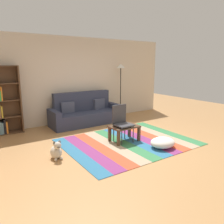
{
  "coord_description": "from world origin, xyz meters",
  "views": [
    {
      "loc": [
        -3.03,
        -4.09,
        1.88
      ],
      "look_at": [
        0.03,
        0.54,
        0.65
      ],
      "focal_mm": 35.24,
      "sensor_mm": 36.0,
      "label": 1
    }
  ],
  "objects_px": {
    "pouf": "(163,143)",
    "standing_lamp": "(121,73)",
    "couch": "(86,113)",
    "dog": "(56,151)",
    "folding_chair": "(121,120)",
    "coffee_table": "(124,129)",
    "tv_remote": "(126,126)"
  },
  "relations": [
    {
      "from": "pouf",
      "to": "standing_lamp",
      "type": "height_order",
      "value": "standing_lamp"
    },
    {
      "from": "couch",
      "to": "standing_lamp",
      "type": "bearing_deg",
      "value": 7.09
    },
    {
      "from": "dog",
      "to": "folding_chair",
      "type": "xyz_separation_m",
      "value": [
        1.69,
        0.11,
        0.37
      ]
    },
    {
      "from": "coffee_table",
      "to": "standing_lamp",
      "type": "distance_m",
      "value": 2.88
    },
    {
      "from": "folding_chair",
      "to": "couch",
      "type": "bearing_deg",
      "value": 129.84
    },
    {
      "from": "couch",
      "to": "pouf",
      "type": "xyz_separation_m",
      "value": [
        0.52,
        -2.81,
        -0.21
      ]
    },
    {
      "from": "dog",
      "to": "tv_remote",
      "type": "bearing_deg",
      "value": 0.21
    },
    {
      "from": "tv_remote",
      "to": "folding_chair",
      "type": "relative_size",
      "value": 0.17
    },
    {
      "from": "coffee_table",
      "to": "tv_remote",
      "type": "relative_size",
      "value": 4.6
    },
    {
      "from": "couch",
      "to": "coffee_table",
      "type": "distance_m",
      "value": 1.98
    },
    {
      "from": "coffee_table",
      "to": "pouf",
      "type": "relative_size",
      "value": 1.17
    },
    {
      "from": "couch",
      "to": "standing_lamp",
      "type": "height_order",
      "value": "standing_lamp"
    },
    {
      "from": "tv_remote",
      "to": "folding_chair",
      "type": "height_order",
      "value": "folding_chair"
    },
    {
      "from": "coffee_table",
      "to": "dog",
      "type": "height_order",
      "value": "dog"
    },
    {
      "from": "couch",
      "to": "dog",
      "type": "xyz_separation_m",
      "value": [
        -1.69,
        -2.04,
        -0.18
      ]
    },
    {
      "from": "couch",
      "to": "coffee_table",
      "type": "relative_size",
      "value": 3.27
    },
    {
      "from": "tv_remote",
      "to": "dog",
      "type": "bearing_deg",
      "value": -145.99
    },
    {
      "from": "couch",
      "to": "folding_chair",
      "type": "bearing_deg",
      "value": -90.2
    },
    {
      "from": "pouf",
      "to": "folding_chair",
      "type": "xyz_separation_m",
      "value": [
        -0.53,
        0.88,
        0.41
      ]
    },
    {
      "from": "standing_lamp",
      "to": "tv_remote",
      "type": "bearing_deg",
      "value": -122.69
    },
    {
      "from": "standing_lamp",
      "to": "tv_remote",
      "type": "relative_size",
      "value": 12.43
    },
    {
      "from": "pouf",
      "to": "dog",
      "type": "height_order",
      "value": "dog"
    },
    {
      "from": "dog",
      "to": "coffee_table",
      "type": "bearing_deg",
      "value": 2.09
    },
    {
      "from": "dog",
      "to": "standing_lamp",
      "type": "xyz_separation_m",
      "value": [
        3.18,
        2.23,
        1.4
      ]
    },
    {
      "from": "dog",
      "to": "standing_lamp",
      "type": "bearing_deg",
      "value": 35.03
    },
    {
      "from": "coffee_table",
      "to": "standing_lamp",
      "type": "xyz_separation_m",
      "value": [
        1.43,
        2.17,
        1.24
      ]
    },
    {
      "from": "pouf",
      "to": "tv_remote",
      "type": "xyz_separation_m",
      "value": [
        -0.46,
        0.77,
        0.28
      ]
    },
    {
      "from": "coffee_table",
      "to": "pouf",
      "type": "distance_m",
      "value": 0.97
    },
    {
      "from": "coffee_table",
      "to": "standing_lamp",
      "type": "height_order",
      "value": "standing_lamp"
    },
    {
      "from": "dog",
      "to": "folding_chair",
      "type": "relative_size",
      "value": 0.44
    },
    {
      "from": "couch",
      "to": "standing_lamp",
      "type": "relative_size",
      "value": 1.21
    },
    {
      "from": "couch",
      "to": "tv_remote",
      "type": "xyz_separation_m",
      "value": [
        0.06,
        -2.04,
        0.07
      ]
    }
  ]
}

